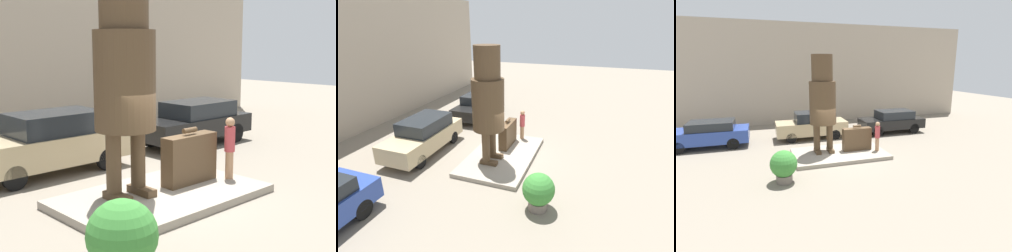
{
  "view_description": "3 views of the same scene",
  "coord_description": "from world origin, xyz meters",
  "views": [
    {
      "loc": [
        -6.96,
        -7.51,
        3.55
      ],
      "look_at": [
        -0.06,
        -0.26,
        1.76
      ],
      "focal_mm": 50.0,
      "sensor_mm": 36.0,
      "label": 1
    },
    {
      "loc": [
        -10.17,
        -3.86,
        5.86
      ],
      "look_at": [
        -0.04,
        -0.18,
        1.61
      ],
      "focal_mm": 28.0,
      "sensor_mm": 36.0,
      "label": 2
    },
    {
      "loc": [
        -3.68,
        -12.4,
        4.6
      ],
      "look_at": [
        0.32,
        0.22,
        1.5
      ],
      "focal_mm": 28.0,
      "sensor_mm": 36.0,
      "label": 3
    }
  ],
  "objects": [
    {
      "name": "planter_pot",
      "position": [
        -3.02,
        -2.4,
        0.72
      ],
      "size": [
        1.08,
        1.08,
        1.32
      ],
      "color": "#70665B",
      "rests_on": "ground_plane"
    },
    {
      "name": "parked_car_black",
      "position": [
        4.88,
        3.56,
        0.82
      ],
      "size": [
        4.37,
        1.74,
        1.53
      ],
      "rotation": [
        0.0,
        0.0,
        3.14
      ],
      "color": "black",
      "rests_on": "ground_plane"
    },
    {
      "name": "pedestal",
      "position": [
        0.0,
        0.0,
        0.09
      ],
      "size": [
        4.75,
        2.83,
        0.18
      ],
      "color": "gray",
      "rests_on": "ground_plane"
    },
    {
      "name": "tourist",
      "position": [
        1.96,
        -0.35,
        1.03
      ],
      "size": [
        0.26,
        0.26,
        1.55
      ],
      "color": "#A87A56",
      "rests_on": "pedestal"
    },
    {
      "name": "giant_suitcase",
      "position": [
        0.99,
        0.09,
        0.78
      ],
      "size": [
        1.52,
        0.41,
        1.36
      ],
      "color": "#4C3823",
      "rests_on": "pedestal"
    },
    {
      "name": "ground_plane",
      "position": [
        0.0,
        0.0,
        0.0
      ],
      "size": [
        60.0,
        60.0,
        0.0
      ],
      "primitive_type": "plane",
      "color": "gray"
    },
    {
      "name": "parked_car_tan",
      "position": [
        -0.69,
        3.76,
        0.87
      ],
      "size": [
        4.42,
        1.73,
        1.69
      ],
      "rotation": [
        0.0,
        0.0,
        3.14
      ],
      "color": "tan",
      "rests_on": "ground_plane"
    },
    {
      "name": "statue_figure",
      "position": [
        -0.77,
        0.33,
        3.06
      ],
      "size": [
        1.33,
        1.33,
        4.92
      ],
      "color": "#4C3823",
      "rests_on": "pedestal"
    },
    {
      "name": "building_backdrop",
      "position": [
        0.0,
        8.91,
        3.89
      ],
      "size": [
        28.0,
        0.6,
        7.78
      ],
      "color": "tan",
      "rests_on": "ground_plane"
    }
  ]
}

